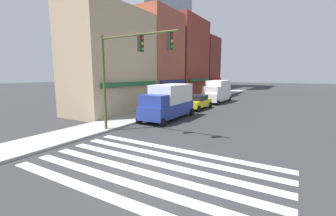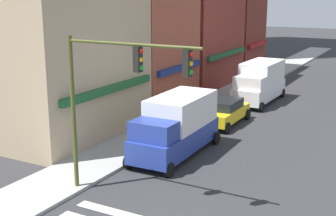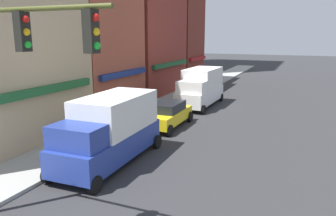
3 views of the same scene
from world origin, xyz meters
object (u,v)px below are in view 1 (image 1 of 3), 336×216
(sedan_yellow, at_px, (197,102))
(pedestrian_orange_vest, at_px, (166,99))
(pedestrian_white_shirt, at_px, (160,100))
(traffic_signal, at_px, (127,62))
(pedestrian_red_jacket, at_px, (179,97))
(box_truck_blue, at_px, (169,101))
(box_truck_white, at_px, (217,91))

(sedan_yellow, height_order, pedestrian_orange_vest, pedestrian_orange_vest)
(pedestrian_white_shirt, bearing_deg, traffic_signal, 10.89)
(traffic_signal, xyz_separation_m, pedestrian_red_jacket, (13.71, 3.54, -3.67))
(box_truck_blue, xyz_separation_m, pedestrian_red_jacket, (7.88, 3.14, -0.51))
(traffic_signal, relative_size, box_truck_white, 1.04)
(sedan_yellow, relative_size, pedestrian_red_jacket, 2.49)
(box_truck_blue, bearing_deg, sedan_yellow, -1.16)
(traffic_signal, distance_m, pedestrian_orange_vest, 12.33)
(traffic_signal, distance_m, pedestrian_red_jacket, 14.62)
(box_truck_blue, relative_size, pedestrian_white_shirt, 3.53)
(box_truck_blue, xyz_separation_m, sedan_yellow, (6.49, 0.00, -0.75))
(pedestrian_orange_vest, bearing_deg, pedestrian_white_shirt, -79.13)
(sedan_yellow, height_order, box_truck_white, box_truck_white)
(sedan_yellow, distance_m, pedestrian_red_jacket, 3.44)
(pedestrian_white_shirt, bearing_deg, pedestrian_red_jacket, 167.79)
(box_truck_blue, height_order, sedan_yellow, box_truck_blue)
(pedestrian_red_jacket, relative_size, pedestrian_white_shirt, 1.00)
(box_truck_white, xyz_separation_m, pedestrian_orange_vest, (-8.10, 3.47, -0.51))
(pedestrian_red_jacket, height_order, pedestrian_white_shirt, same)
(pedestrian_white_shirt, bearing_deg, box_truck_white, 150.97)
(sedan_yellow, relative_size, pedestrian_orange_vest, 2.49)
(sedan_yellow, bearing_deg, box_truck_white, -0.36)
(box_truck_blue, relative_size, pedestrian_orange_vest, 3.53)
(box_truck_white, distance_m, pedestrian_white_shirt, 10.12)
(box_truck_white, relative_size, pedestrian_red_jacket, 3.53)
(traffic_signal, bearing_deg, box_truck_white, 1.19)
(box_truck_blue, height_order, pedestrian_red_jacket, box_truck_blue)
(box_truck_blue, height_order, box_truck_white, same)
(pedestrian_white_shirt, bearing_deg, sedan_yellow, 118.79)
(traffic_signal, height_order, sedan_yellow, traffic_signal)
(pedestrian_orange_vest, bearing_deg, box_truck_blue, -52.87)
(traffic_signal, distance_m, box_truck_white, 19.48)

